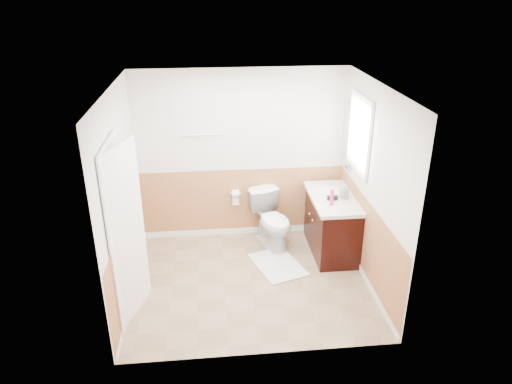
{
  "coord_description": "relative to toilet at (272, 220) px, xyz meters",
  "views": [
    {
      "loc": [
        -0.45,
        -5.07,
        3.55
      ],
      "look_at": [
        0.1,
        0.25,
        1.15
      ],
      "focal_mm": 33.15,
      "sensor_mm": 36.0,
      "label": 1
    }
  ],
  "objects": [
    {
      "name": "toilet",
      "position": [
        0.0,
        0.0,
        0.0
      ],
      "size": [
        0.67,
        0.88,
        0.8
      ],
      "primitive_type": "imported",
      "rotation": [
        0.0,
        0.0,
        0.32
      ],
      "color": "white",
      "rests_on": "floor"
    },
    {
      "name": "hair_dryer_body",
      "position": [
        0.76,
        -0.36,
        0.49
      ],
      "size": [
        0.14,
        0.07,
        0.07
      ],
      "primitive_type": "cylinder",
      "rotation": [
        0.0,
        1.57,
        0.0
      ],
      "color": "black",
      "rests_on": "countertop"
    },
    {
      "name": "wainscot_left",
      "position": [
        -1.89,
        -0.91,
        0.1
      ],
      "size": [
        0.0,
        2.6,
        2.6
      ],
      "primitive_type": "plane",
      "rotation": [
        1.57,
        0.0,
        1.57
      ],
      "color": "#C27E4D",
      "rests_on": "floor"
    },
    {
      "name": "window_frame",
      "position": [
        1.06,
        -0.32,
        1.35
      ],
      "size": [
        0.04,
        0.8,
        1.0
      ],
      "primitive_type": "cube",
      "color": "white",
      "rests_on": "wall_right"
    },
    {
      "name": "wall_right",
      "position": [
        1.09,
        -0.91,
        0.85
      ],
      "size": [
        0.0,
        3.0,
        3.0
      ],
      "primitive_type": "plane",
      "rotation": [
        1.57,
        0.0,
        -1.57
      ],
      "color": "silver",
      "rests_on": "floor"
    },
    {
      "name": "window_glass",
      "position": [
        1.08,
        -0.32,
        1.35
      ],
      "size": [
        0.01,
        0.7,
        0.9
      ],
      "primitive_type": "cube",
      "color": "white",
      "rests_on": "wall_right"
    },
    {
      "name": "faucet",
      "position": [
        0.99,
        -0.11,
        0.52
      ],
      "size": [
        0.02,
        0.02,
        0.14
      ],
      "primitive_type": "cylinder",
      "color": "silver",
      "rests_on": "countertop"
    },
    {
      "name": "door_frame",
      "position": [
        -1.88,
        -1.36,
        0.63
      ],
      "size": [
        0.02,
        0.92,
        2.1
      ],
      "primitive_type": "cube",
      "color": "white",
      "rests_on": "wall_left"
    },
    {
      "name": "wainscot_back",
      "position": [
        -0.41,
        0.38,
        0.1
      ],
      "size": [
        3.0,
        0.0,
        3.0
      ],
      "primitive_type": "plane",
      "rotation": [
        1.57,
        0.0,
        0.0
      ],
      "color": "#C27E4D",
      "rests_on": "floor"
    },
    {
      "name": "wall_back",
      "position": [
        -0.41,
        0.39,
        0.85
      ],
      "size": [
        3.0,
        0.0,
        3.0
      ],
      "primitive_type": "plane",
      "rotation": [
        1.57,
        0.0,
        0.0
      ],
      "color": "silver",
      "rests_on": "floor"
    },
    {
      "name": "tp_sheet",
      "position": [
        -0.51,
        0.32,
        0.19
      ],
      "size": [
        0.1,
        0.01,
        0.16
      ],
      "primitive_type": "cube",
      "color": "white",
      "rests_on": "tp_roll"
    },
    {
      "name": "towel_bar",
      "position": [
        -0.96,
        0.34,
        1.2
      ],
      "size": [
        0.62,
        0.02,
        0.02
      ],
      "primitive_type": "cylinder",
      "rotation": [
        0.0,
        1.57,
        0.0
      ],
      "color": "silver",
      "rests_on": "wall_back"
    },
    {
      "name": "wainscot_front",
      "position": [
        -0.41,
        -2.2,
        0.1
      ],
      "size": [
        3.0,
        0.0,
        3.0
      ],
      "primitive_type": "plane",
      "rotation": [
        -1.57,
        0.0,
        0.0
      ],
      "color": "#C27E4D",
      "rests_on": "floor"
    },
    {
      "name": "door",
      "position": [
        -1.81,
        -1.36,
        0.62
      ],
      "size": [
        0.29,
        0.78,
        2.04
      ],
      "primitive_type": "cube",
      "rotation": [
        0.0,
        0.0,
        -0.31
      ],
      "color": "white",
      "rests_on": "wall_left"
    },
    {
      "name": "wainscot_right",
      "position": [
        1.08,
        -0.91,
        0.1
      ],
      "size": [
        0.0,
        2.6,
        2.6
      ],
      "primitive_type": "plane",
      "rotation": [
        1.57,
        0.0,
        -1.57
      ],
      "color": "#C27E4D",
      "rests_on": "floor"
    },
    {
      "name": "lotion_bottle",
      "position": [
        0.71,
        -0.51,
        0.56
      ],
      "size": [
        0.05,
        0.05,
        0.22
      ],
      "primitive_type": "cylinder",
      "color": "#C13268",
      "rests_on": "countertop"
    },
    {
      "name": "mirror_panel",
      "position": [
        1.07,
        0.19,
        1.15
      ],
      "size": [
        0.02,
        0.35,
        0.9
      ],
      "primitive_type": "cube",
      "color": "silver",
      "rests_on": "wall_right"
    },
    {
      "name": "wall_left",
      "position": [
        -1.91,
        -0.91,
        0.85
      ],
      "size": [
        0.0,
        3.0,
        3.0
      ],
      "primitive_type": "plane",
      "rotation": [
        1.57,
        0.0,
        1.57
      ],
      "color": "silver",
      "rests_on": "floor"
    },
    {
      "name": "vanity_knob_right",
      "position": [
        0.51,
        -0.16,
        0.15
      ],
      "size": [
        0.03,
        0.03,
        0.03
      ],
      "primitive_type": "sphere",
      "color": "silver",
      "rests_on": "vanity_cabinet"
    },
    {
      "name": "ceiling",
      "position": [
        -0.41,
        -0.91,
        2.1
      ],
      "size": [
        3.0,
        3.0,
        0.0
      ],
      "primitive_type": "plane",
      "rotation": [
        3.14,
        0.0,
        0.0
      ],
      "color": "white",
      "rests_on": "floor"
    },
    {
      "name": "vanity_cabinet",
      "position": [
        0.81,
        -0.26,
        0.0
      ],
      "size": [
        0.55,
        1.1,
        0.8
      ],
      "primitive_type": "cube",
      "color": "black",
      "rests_on": "floor"
    },
    {
      "name": "wall_front",
      "position": [
        -0.41,
        -2.21,
        0.85
      ],
      "size": [
        3.0,
        0.0,
        3.0
      ],
      "primitive_type": "plane",
      "rotation": [
        -1.57,
        0.0,
        0.0
      ],
      "color": "silver",
      "rests_on": "floor"
    },
    {
      "name": "bath_mat",
      "position": [
        -0.0,
        -0.58,
        -0.39
      ],
      "size": [
        0.78,
        0.93,
        0.02
      ],
      "primitive_type": "cube",
      "rotation": [
        0.0,
        0.0,
        0.32
      ],
      "color": "silver",
      "rests_on": "floor"
    },
    {
      "name": "sink_basin",
      "position": [
        0.81,
        -0.11,
        0.46
      ],
      "size": [
        0.36,
        0.36,
        0.02
      ],
      "primitive_type": "cylinder",
      "color": "white",
      "rests_on": "countertop"
    },
    {
      "name": "tp_holder_bar",
      "position": [
        -0.51,
        0.32,
        0.3
      ],
      "size": [
        0.14,
        0.02,
        0.02
      ],
      "primitive_type": "cylinder",
      "rotation": [
        0.0,
        1.57,
        0.0
      ],
      "color": "silver",
      "rests_on": "wall_back"
    },
    {
      "name": "floor",
      "position": [
        -0.41,
        -0.91,
        -0.4
      ],
      "size": [
        3.0,
        3.0,
        0.0
      ],
      "primitive_type": "plane",
      "color": "#8C7051",
      "rests_on": "ground"
    },
    {
      "name": "tp_roll",
      "position": [
        -0.51,
        0.32,
        0.3
      ],
      "size": [
        0.1,
        0.11,
        0.11
      ],
      "primitive_type": "cylinder",
      "rotation": [
        0.0,
        1.57,
        0.0
      ],
      "color": "white",
      "rests_on": "tp_holder_bar"
    },
    {
      "name": "door_knob",
      "position": [
        -1.75,
        -1.03,
        0.55
      ],
      "size": [
        0.06,
        0.06,
        0.06
      ],
      "primitive_type": "sphere",
      "color": "silver",
      "rests_on": "door"
    },
    {
      "name": "hair_dryer_handle",
      "position": [
        0.73,
        -0.34,
        0.46
      ],
      "size": [
        0.03,
        0.03,
        0.07
      ],
      "primitive_type": "cylinder",
      "color": "black",
      "rests_on": "countertop"
    },
    {
      "name": "soap_dispenser",
      "position": [
        0.93,
        -0.32,
        0.56
      ],
      "size": [
        0.12,
        0.12,
        0.21
      ],
      "primitive_type": "imported",
      "rotation": [
        0.0,
        0.0,
        0.31
      ],
      "color": "gray",
      "rests_on": "countertop"
    },
    {
      "name": "vanity_knob_left",
      "position": [
        0.51,
        -0.36,
        0.15
      ],
      "size": [
        0.03,
        0.03,
        0.03
      ],
      "primitive_type": "sphere",
      "color": "#B4B3BA",
      "rests_on": "vanity_cabinet"
    },
    {
      "name": "countertop",
      "position": [
        0.8,
        -0.26,
        0.43
      ],
      "size": [
        0.6,
        1.15,
        0.05
      ],
      "primitive_type": "cube",
      "color": "silver",
      "rests_on": "vanity_cabinet"
    }
  ]
}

